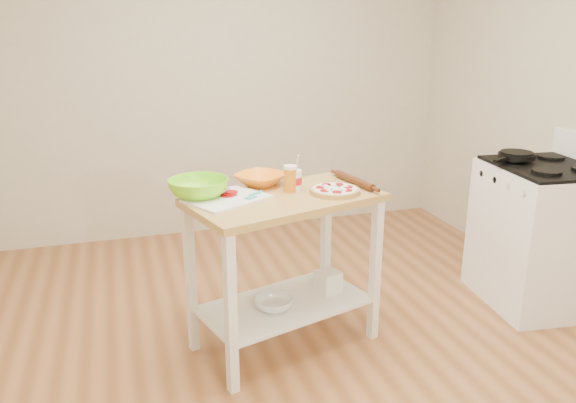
{
  "coord_description": "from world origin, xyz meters",
  "views": [
    {
      "loc": [
        -0.91,
        -2.56,
        1.78
      ],
      "look_at": [
        -0.05,
        0.23,
        0.86
      ],
      "focal_mm": 35.0,
      "sensor_mm": 36.0,
      "label": 1
    }
  ],
  "objects_px": {
    "skillet": "(516,156)",
    "shelf_bin": "(328,281)",
    "shelf_glass_bowl": "(274,304)",
    "orange_bowl": "(261,179)",
    "knife": "(201,193)",
    "gas_stove": "(539,235)",
    "spatula": "(254,195)",
    "rolling_pin": "(354,181)",
    "cutting_board": "(226,198)",
    "green_bowl": "(199,188)",
    "beer_pint": "(290,179)",
    "yogurt_tub": "(293,180)",
    "pizza": "(335,190)",
    "prep_island": "(285,241)"
  },
  "relations": [
    {
      "from": "cutting_board",
      "to": "rolling_pin",
      "type": "bearing_deg",
      "value": -23.0
    },
    {
      "from": "pizza",
      "to": "beer_pint",
      "type": "xyz_separation_m",
      "value": [
        -0.23,
        0.1,
        0.06
      ]
    },
    {
      "from": "pizza",
      "to": "shelf_glass_bowl",
      "type": "distance_m",
      "value": 0.72
    },
    {
      "from": "green_bowl",
      "to": "shelf_glass_bowl",
      "type": "relative_size",
      "value": 1.49
    },
    {
      "from": "gas_stove",
      "to": "rolling_pin",
      "type": "relative_size",
      "value": 3.01
    },
    {
      "from": "spatula",
      "to": "orange_bowl",
      "type": "bearing_deg",
      "value": 31.95
    },
    {
      "from": "spatula",
      "to": "shelf_bin",
      "type": "height_order",
      "value": "spatula"
    },
    {
      "from": "shelf_glass_bowl",
      "to": "pizza",
      "type": "bearing_deg",
      "value": 4.98
    },
    {
      "from": "gas_stove",
      "to": "pizza",
      "type": "relative_size",
      "value": 4.01
    },
    {
      "from": "orange_bowl",
      "to": "cutting_board",
      "type": "bearing_deg",
      "value": -137.49
    },
    {
      "from": "spatula",
      "to": "orange_bowl",
      "type": "xyz_separation_m",
      "value": [
        0.1,
        0.24,
        0.02
      ]
    },
    {
      "from": "pizza",
      "to": "beer_pint",
      "type": "bearing_deg",
      "value": 156.24
    },
    {
      "from": "skillet",
      "to": "pizza",
      "type": "relative_size",
      "value": 1.28
    },
    {
      "from": "spatula",
      "to": "shelf_bin",
      "type": "relative_size",
      "value": 1.01
    },
    {
      "from": "skillet",
      "to": "yogurt_tub",
      "type": "distance_m",
      "value": 1.54
    },
    {
      "from": "gas_stove",
      "to": "orange_bowl",
      "type": "relative_size",
      "value": 4.07
    },
    {
      "from": "knife",
      "to": "shelf_bin",
      "type": "bearing_deg",
      "value": -16.09
    },
    {
      "from": "orange_bowl",
      "to": "yogurt_tub",
      "type": "relative_size",
      "value": 1.34
    },
    {
      "from": "gas_stove",
      "to": "rolling_pin",
      "type": "distance_m",
      "value": 1.37
    },
    {
      "from": "orange_bowl",
      "to": "shelf_bin",
      "type": "relative_size",
      "value": 2.17
    },
    {
      "from": "gas_stove",
      "to": "rolling_pin",
      "type": "xyz_separation_m",
      "value": [
        -1.29,
        0.09,
        0.45
      ]
    },
    {
      "from": "orange_bowl",
      "to": "shelf_glass_bowl",
      "type": "relative_size",
      "value": 1.26
    },
    {
      "from": "skillet",
      "to": "beer_pint",
      "type": "xyz_separation_m",
      "value": [
        -1.57,
        -0.1,
        -0.0
      ]
    },
    {
      "from": "rolling_pin",
      "to": "knife",
      "type": "bearing_deg",
      "value": 177.74
    },
    {
      "from": "gas_stove",
      "to": "shelf_bin",
      "type": "xyz_separation_m",
      "value": [
        -1.46,
        0.05,
        -0.15
      ]
    },
    {
      "from": "beer_pint",
      "to": "shelf_bin",
      "type": "relative_size",
      "value": 1.17
    },
    {
      "from": "cutting_board",
      "to": "spatula",
      "type": "bearing_deg",
      "value": -34.67
    },
    {
      "from": "skillet",
      "to": "shelf_bin",
      "type": "distance_m",
      "value": 1.48
    },
    {
      "from": "prep_island",
      "to": "yogurt_tub",
      "type": "height_order",
      "value": "yogurt_tub"
    },
    {
      "from": "knife",
      "to": "shelf_glass_bowl",
      "type": "relative_size",
      "value": 1.24
    },
    {
      "from": "orange_bowl",
      "to": "skillet",
      "type": "bearing_deg",
      "value": -2.83
    },
    {
      "from": "prep_island",
      "to": "beer_pint",
      "type": "xyz_separation_m",
      "value": [
        0.06,
        0.08,
        0.33
      ]
    },
    {
      "from": "gas_stove",
      "to": "knife",
      "type": "height_order",
      "value": "gas_stove"
    },
    {
      "from": "skillet",
      "to": "knife",
      "type": "distance_m",
      "value": 2.05
    },
    {
      "from": "pizza",
      "to": "yogurt_tub",
      "type": "height_order",
      "value": "yogurt_tub"
    },
    {
      "from": "spatula",
      "to": "yogurt_tub",
      "type": "height_order",
      "value": "yogurt_tub"
    },
    {
      "from": "spatula",
      "to": "rolling_pin",
      "type": "relative_size",
      "value": 0.34
    },
    {
      "from": "cutting_board",
      "to": "spatula",
      "type": "height_order",
      "value": "cutting_board"
    },
    {
      "from": "knife",
      "to": "rolling_pin",
      "type": "distance_m",
      "value": 0.89
    },
    {
      "from": "cutting_board",
      "to": "rolling_pin",
      "type": "relative_size",
      "value": 1.34
    },
    {
      "from": "yogurt_tub",
      "to": "cutting_board",
      "type": "bearing_deg",
      "value": -170.45
    },
    {
      "from": "shelf_glass_bowl",
      "to": "shelf_bin",
      "type": "height_order",
      "value": "shelf_bin"
    },
    {
      "from": "cutting_board",
      "to": "knife",
      "type": "bearing_deg",
      "value": 108.03
    },
    {
      "from": "knife",
      "to": "gas_stove",
      "type": "bearing_deg",
      "value": -13.4
    },
    {
      "from": "green_bowl",
      "to": "shelf_bin",
      "type": "height_order",
      "value": "green_bowl"
    },
    {
      "from": "prep_island",
      "to": "skillet",
      "type": "bearing_deg",
      "value": 6.27
    },
    {
      "from": "beer_pint",
      "to": "yogurt_tub",
      "type": "xyz_separation_m",
      "value": [
        0.03,
        0.02,
        -0.02
      ]
    },
    {
      "from": "gas_stove",
      "to": "skillet",
      "type": "bearing_deg",
      "value": 135.06
    },
    {
      "from": "beer_pint",
      "to": "shelf_bin",
      "type": "xyz_separation_m",
      "value": [
        0.24,
        -0.01,
        -0.65
      ]
    },
    {
      "from": "gas_stove",
      "to": "shelf_bin",
      "type": "height_order",
      "value": "gas_stove"
    }
  ]
}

